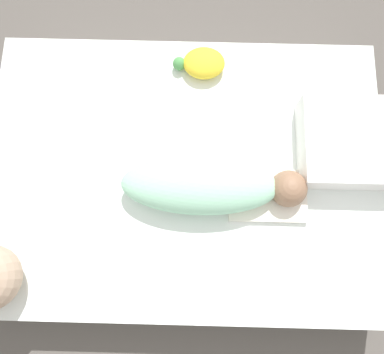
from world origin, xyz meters
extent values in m
plane|color=#514C47|center=(0.00, 0.00, 0.00)|extent=(12.00, 12.00, 0.00)
cube|color=white|center=(0.00, 0.00, 0.10)|extent=(1.33, 0.96, 0.20)
cube|color=white|center=(-0.27, 0.08, 0.21)|extent=(0.25, 0.17, 0.02)
ellipsoid|color=#99D6B2|center=(-0.05, 0.06, 0.27)|extent=(0.49, 0.19, 0.13)
sphere|color=#89664C|center=(-0.33, 0.06, 0.26)|extent=(0.12, 0.12, 0.12)
cube|color=white|center=(-0.55, -0.09, 0.26)|extent=(0.36, 0.29, 0.11)
ellipsoid|color=yellow|center=(-0.06, -0.38, 0.24)|extent=(0.14, 0.12, 0.07)
sphere|color=#4C934C|center=(0.03, -0.38, 0.23)|extent=(0.05, 0.05, 0.05)
camera|label=1|loc=(-0.03, 0.29, 1.41)|focal=35.00mm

